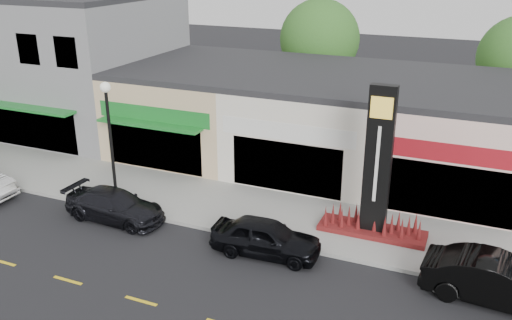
% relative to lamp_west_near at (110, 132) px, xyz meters
% --- Properties ---
extents(ground, '(120.00, 120.00, 0.00)m').
position_rel_lamp_west_near_xyz_m(ground, '(8.00, -2.50, -3.48)').
color(ground, black).
rests_on(ground, ground).
extents(sidewalk, '(52.00, 4.30, 0.15)m').
position_rel_lamp_west_near_xyz_m(sidewalk, '(8.00, 1.85, -3.40)').
color(sidewalk, gray).
rests_on(sidewalk, ground).
extents(curb, '(52.00, 0.20, 0.15)m').
position_rel_lamp_west_near_xyz_m(curb, '(8.00, -0.40, -3.40)').
color(curb, gray).
rests_on(curb, ground).
extents(building_grey_2story, '(12.00, 10.95, 8.30)m').
position_rel_lamp_west_near_xyz_m(building_grey_2story, '(-10.00, 8.98, 0.67)').
color(building_grey_2story, slate).
rests_on(building_grey_2story, ground).
extents(shop_beige, '(7.00, 10.85, 4.80)m').
position_rel_lamp_west_near_xyz_m(shop_beige, '(-0.50, 8.96, -1.08)').
color(shop_beige, tan).
rests_on(shop_beige, ground).
extents(shop_cream, '(7.00, 10.01, 4.80)m').
position_rel_lamp_west_near_xyz_m(shop_cream, '(6.50, 8.97, -1.08)').
color(shop_cream, beige).
rests_on(shop_cream, ground).
extents(shop_pink_w, '(7.00, 10.01, 4.80)m').
position_rel_lamp_west_near_xyz_m(shop_pink_w, '(13.50, 8.97, -1.08)').
color(shop_pink_w, beige).
rests_on(shop_pink_w, ground).
extents(tree_rear_west, '(5.20, 5.20, 7.83)m').
position_rel_lamp_west_near_xyz_m(tree_rear_west, '(4.00, 17.00, 1.74)').
color(tree_rear_west, '#382619').
rests_on(tree_rear_west, ground).
extents(lamp_west_near, '(0.44, 0.44, 5.47)m').
position_rel_lamp_west_near_xyz_m(lamp_west_near, '(0.00, 0.00, 0.00)').
color(lamp_west_near, black).
rests_on(lamp_west_near, sidewalk).
extents(pylon_sign, '(4.20, 1.30, 6.00)m').
position_rel_lamp_west_near_xyz_m(pylon_sign, '(11.00, 1.70, -1.20)').
color(pylon_sign, '#530E18').
rests_on(pylon_sign, sidewalk).
extents(car_dark_sedan, '(1.92, 4.48, 1.29)m').
position_rel_lamp_west_near_xyz_m(car_dark_sedan, '(0.74, -1.08, -2.83)').
color(car_dark_sedan, black).
rests_on(car_dark_sedan, ground).
extents(car_black_sedan, '(1.89, 4.20, 1.40)m').
position_rel_lamp_west_near_xyz_m(car_black_sedan, '(7.62, -1.19, -2.78)').
color(car_black_sedan, black).
rests_on(car_black_sedan, ground).
extents(car_black_conv, '(2.02, 4.83, 1.55)m').
position_rel_lamp_west_near_xyz_m(car_black_conv, '(15.58, -1.03, -2.70)').
color(car_black_conv, black).
rests_on(car_black_conv, ground).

